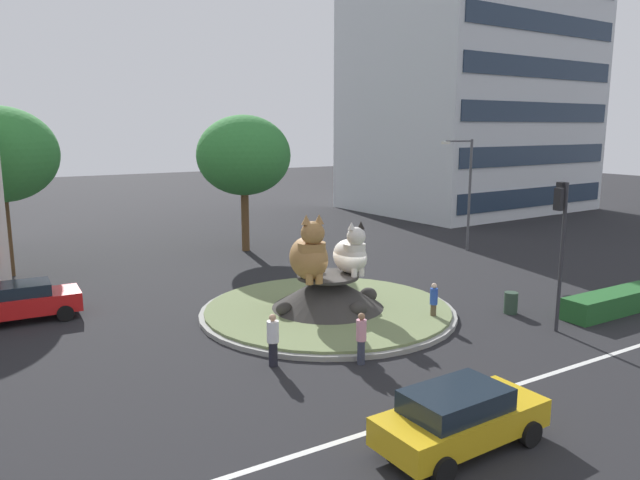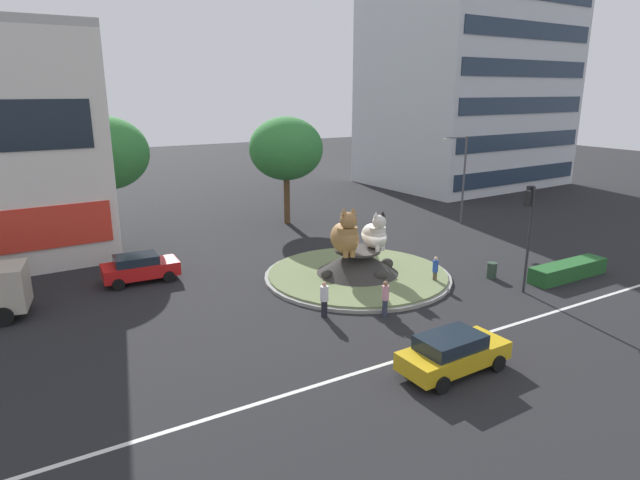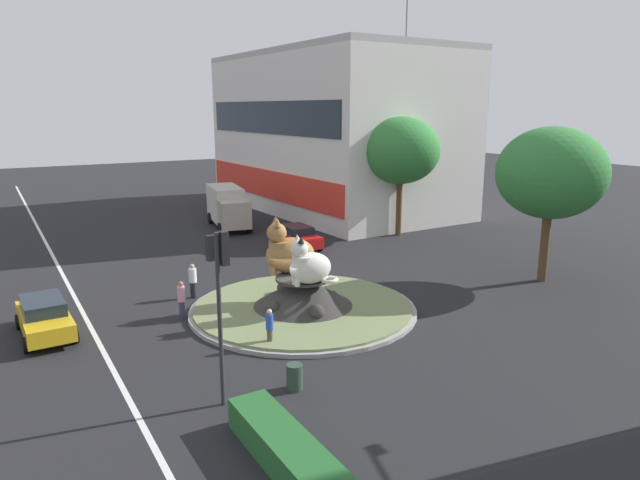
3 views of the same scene
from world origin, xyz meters
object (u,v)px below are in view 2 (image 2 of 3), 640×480
at_px(cat_statue_tabby, 345,236).
at_px(pedestrian_blue_shirt, 435,270).
at_px(litter_bin, 492,270).
at_px(traffic_light_mast, 529,216).
at_px(sedan_on_far_lane, 140,267).
at_px(broadleaf_tree_behind_island, 105,154).
at_px(hatchback_near_shophouse, 453,352).
at_px(streetlight_arm, 462,174).
at_px(pedestrian_white_shirt, 324,298).
at_px(office_tower, 469,54).
at_px(second_tree_near_tower, 286,149).
at_px(pedestrian_pink_shirt, 385,297).
at_px(cat_statue_white, 375,234).

bearing_deg(cat_statue_tabby, pedestrian_blue_shirt, 69.38).
relative_size(pedestrian_blue_shirt, litter_bin, 1.78).
relative_size(traffic_light_mast, sedan_on_far_lane, 1.37).
height_order(cat_statue_tabby, traffic_light_mast, traffic_light_mast).
bearing_deg(litter_bin, pedestrian_blue_shirt, 167.50).
bearing_deg(traffic_light_mast, broadleaf_tree_behind_island, 36.52).
bearing_deg(traffic_light_mast, hatchback_near_shophouse, 112.54).
bearing_deg(traffic_light_mast, streetlight_arm, -35.07).
bearing_deg(pedestrian_white_shirt, traffic_light_mast, -79.86).
xyz_separation_m(traffic_light_mast, broadleaf_tree_behind_island, (-16.87, 20.36, 2.15)).
bearing_deg(streetlight_arm, office_tower, -117.93).
relative_size(office_tower, streetlight_arm, 4.10).
xyz_separation_m(second_tree_near_tower, streetlight_arm, (11.68, -7.13, -1.90)).
bearing_deg(pedestrian_white_shirt, second_tree_near_tower, 1.67).
xyz_separation_m(cat_statue_tabby, pedestrian_pink_shirt, (-0.93, -4.91, -1.71)).
height_order(second_tree_near_tower, pedestrian_blue_shirt, second_tree_near_tower).
bearing_deg(second_tree_near_tower, office_tower, 16.06).
bearing_deg(cat_statue_tabby, broadleaf_tree_behind_island, -130.48).
xyz_separation_m(cat_statue_white, second_tree_near_tower, (1.50, 13.91, 3.44)).
bearing_deg(traffic_light_mast, office_tower, -42.54).
bearing_deg(cat_statue_tabby, traffic_light_mast, 65.29).
height_order(cat_statue_tabby, pedestrian_pink_shirt, cat_statue_tabby).
xyz_separation_m(pedestrian_blue_shirt, litter_bin, (3.55, -0.79, -0.41)).
xyz_separation_m(second_tree_near_tower, litter_bin, (4.04, -17.59, -5.46)).
bearing_deg(streetlight_arm, sedan_on_far_lane, 19.08).
xyz_separation_m(streetlight_arm, pedestrian_pink_shirt, (-16.11, -11.68, -3.08)).
bearing_deg(pedestrian_white_shirt, litter_bin, -67.32).
distance_m(cat_statue_tabby, pedestrian_blue_shirt, 5.23).
bearing_deg(litter_bin, second_tree_near_tower, 102.94).
height_order(cat_statue_white, office_tower, office_tower).
xyz_separation_m(traffic_light_mast, second_tree_near_tower, (-3.69, 19.95, 1.80)).
height_order(streetlight_arm, pedestrian_white_shirt, streetlight_arm).
relative_size(traffic_light_mast, office_tower, 0.20).
bearing_deg(pedestrian_pink_shirt, broadleaf_tree_behind_island, 166.03).
height_order(cat_statue_tabby, cat_statue_white, cat_statue_tabby).
bearing_deg(office_tower, litter_bin, -134.47).
height_order(cat_statue_tabby, streetlight_arm, streetlight_arm).
xyz_separation_m(cat_statue_white, pedestrian_blue_shirt, (1.99, -2.89, -1.61)).
bearing_deg(cat_statue_tabby, hatchback_near_shophouse, 4.94).
relative_size(broadleaf_tree_behind_island, hatchback_near_shophouse, 1.95).
distance_m(streetlight_arm, hatchback_near_shophouse, 24.46).
bearing_deg(cat_statue_white, office_tower, 133.69).
xyz_separation_m(streetlight_arm, sedan_on_far_lane, (-24.99, -0.94, -3.20)).
bearing_deg(streetlight_arm, cat_statue_tabby, 40.98).
bearing_deg(second_tree_near_tower, traffic_light_mast, -79.53).
bearing_deg(pedestrian_pink_shirt, office_tower, 92.17).
relative_size(broadleaf_tree_behind_island, litter_bin, 9.67).
bearing_deg(pedestrian_blue_shirt, cat_statue_white, 112.26).
xyz_separation_m(sedan_on_far_lane, hatchback_near_shophouse, (7.89, -16.26, -0.00)).
bearing_deg(second_tree_near_tower, cat_statue_white, -96.16).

